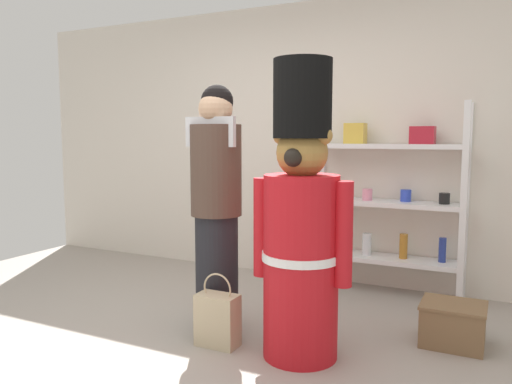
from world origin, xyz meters
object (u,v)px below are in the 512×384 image
(merchandise_shelf, at_px, (386,197))
(teddy_bear_guard, at_px, (301,229))
(person_shopper, at_px, (216,204))
(shopping_bag, at_px, (218,319))
(display_crate, at_px, (453,324))

(merchandise_shelf, distance_m, teddy_bear_guard, 1.55)
(teddy_bear_guard, bearing_deg, person_shopper, 167.33)
(merchandise_shelf, height_order, shopping_bag, merchandise_shelf)
(teddy_bear_guard, relative_size, person_shopper, 1.06)
(person_shopper, relative_size, shopping_bag, 3.53)
(teddy_bear_guard, bearing_deg, display_crate, 35.83)
(merchandise_shelf, bearing_deg, shopping_bag, -113.75)
(merchandise_shelf, height_order, person_shopper, person_shopper)
(merchandise_shelf, xyz_separation_m, person_shopper, (-0.87, -1.38, 0.05))
(merchandise_shelf, distance_m, person_shopper, 1.63)
(shopping_bag, bearing_deg, person_shopper, 121.09)
(merchandise_shelf, bearing_deg, display_crate, -55.21)
(teddy_bear_guard, bearing_deg, shopping_bag, -170.04)
(teddy_bear_guard, relative_size, display_crate, 4.49)
(person_shopper, xyz_separation_m, shopping_bag, (0.15, -0.25, -0.71))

